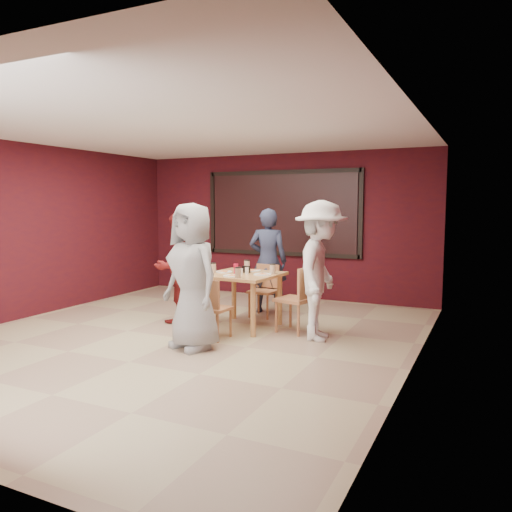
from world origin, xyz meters
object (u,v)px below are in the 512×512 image
at_px(chair_back, 265,287).
at_px(diner_left, 178,268).
at_px(dining_table, 243,280).
at_px(diner_right, 321,271).
at_px(diner_back, 268,261).
at_px(chair_left, 199,292).
at_px(chair_right, 299,296).
at_px(chair_front, 211,305).
at_px(diner_front, 192,276).

xyz_separation_m(chair_back, diner_left, (-1.05, -0.95, 0.37)).
xyz_separation_m(dining_table, diner_left, (-1.07, -0.12, 0.14)).
xyz_separation_m(dining_table, diner_right, (1.25, -0.15, 0.24)).
xyz_separation_m(diner_back, diner_left, (-0.99, -1.21, -0.03)).
relative_size(dining_table, chair_left, 1.34).
distance_m(chair_left, chair_right, 1.65).
bearing_deg(diner_left, dining_table, 113.11).
distance_m(chair_front, diner_right, 1.54).
bearing_deg(diner_left, chair_left, 132.27).
bearing_deg(chair_left, diner_left, -154.57).
xyz_separation_m(chair_back, diner_front, (-0.05, -2.08, 0.45)).
bearing_deg(diner_back, diner_right, 123.22).
distance_m(chair_left, diner_front, 1.52).
xyz_separation_m(chair_left, chair_right, (1.65, 0.03, 0.08)).
bearing_deg(diner_back, diner_left, 36.91).
distance_m(dining_table, chair_left, 0.81).
relative_size(dining_table, chair_right, 1.14).
distance_m(chair_left, diner_right, 2.09).
relative_size(chair_front, chair_left, 1.03).
height_order(chair_back, diner_left, diner_left).
xyz_separation_m(chair_front, diner_back, (-0.01, 1.89, 0.41)).
bearing_deg(chair_left, diner_front, -61.06).
bearing_deg(diner_front, chair_front, 110.02).
bearing_deg(chair_right, dining_table, -176.28).
bearing_deg(diner_left, diner_front, 58.18).
bearing_deg(chair_front, diner_right, 26.20).
bearing_deg(diner_front, chair_left, 139.35).
distance_m(dining_table, chair_right, 0.89).
distance_m(diner_left, diner_right, 2.32).
relative_size(diner_back, diner_right, 0.94).
bearing_deg(chair_left, diner_right, -4.80).
xyz_separation_m(dining_table, diner_back, (-0.08, 1.09, 0.17)).
height_order(dining_table, chair_right, dining_table).
distance_m(chair_front, diner_back, 1.93).
height_order(dining_table, diner_front, diner_front).
relative_size(dining_table, chair_back, 1.29).
relative_size(chair_left, diner_back, 0.46).
bearing_deg(diner_right, chair_left, 76.45).
xyz_separation_m(chair_left, diner_front, (0.70, -1.27, 0.46)).
height_order(chair_back, diner_back, diner_back).
height_order(chair_left, diner_right, diner_right).
height_order(diner_back, diner_left, diner_back).
relative_size(chair_back, chair_right, 0.89).
xyz_separation_m(chair_left, diner_right, (2.02, -0.17, 0.48)).
xyz_separation_m(diner_front, diner_right, (1.32, 1.10, 0.02)).
height_order(diner_front, diner_right, diner_right).
xyz_separation_m(chair_back, diner_right, (1.27, -0.98, 0.47)).
relative_size(diner_back, diner_left, 1.04).
height_order(chair_front, chair_left, chair_front).
xyz_separation_m(chair_right, diner_back, (-0.95, 1.03, 0.34)).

